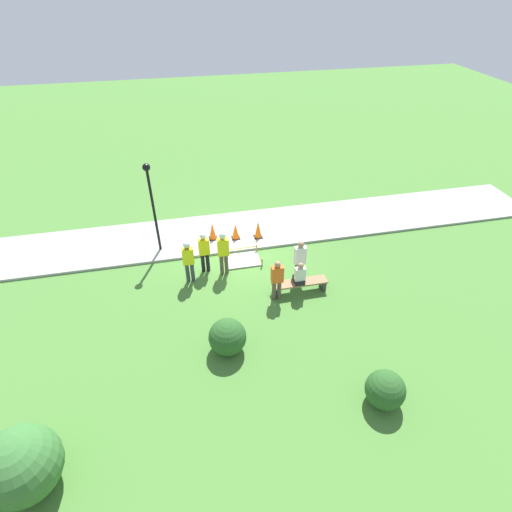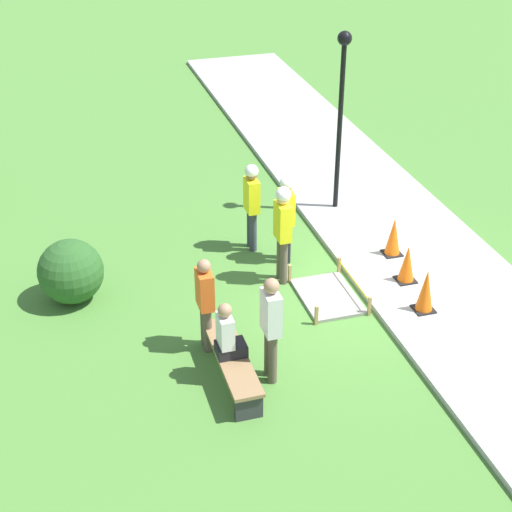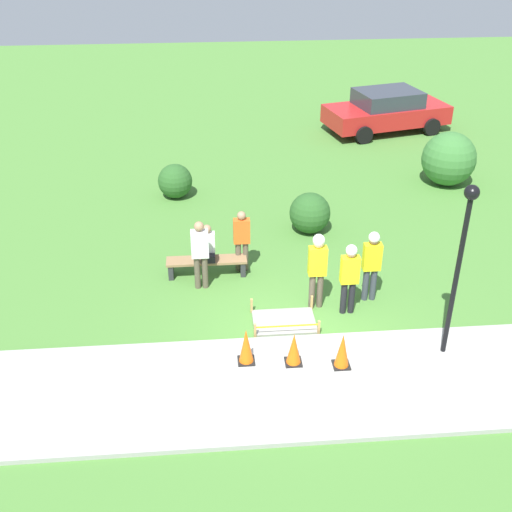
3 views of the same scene
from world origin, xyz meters
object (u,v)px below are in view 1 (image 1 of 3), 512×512
Objects in this scene: worker_assistant at (204,249)px; bystander_in_orange_shirt at (277,278)px; worker_supervisor at (188,258)px; bystander_in_gray_shirt at (300,259)px; person_seated_on_bench at (300,275)px; worker_trainee at (223,249)px; traffic_cone_near_patch at (258,229)px; park_bench at (299,284)px; lamppost_near at (151,195)px; traffic_cone_far_patch at (236,231)px; traffic_cone_sidewalk_edge at (213,231)px.

worker_assistant reaches higher than bystander_in_orange_shirt.
worker_supervisor is 3.92m from bystander_in_gray_shirt.
person_seated_on_bench is 3.93m from worker_supervisor.
bystander_in_orange_shirt is (0.83, 0.13, 0.11)m from person_seated_on_bench.
worker_assistant is at bearing -141.87° from worker_supervisor.
person_seated_on_bench is 0.48× the size of worker_trainee.
person_seated_on_bench is (-0.67, 3.56, 0.31)m from traffic_cone_near_patch.
park_bench is at bearing -127.53° from person_seated_on_bench.
park_bench is 1.06m from bystander_in_orange_shirt.
traffic_cone_near_patch is 4.50m from lamppost_near.
worker_assistant reaches higher than traffic_cone_far_patch.
park_bench is at bearing 114.31° from traffic_cone_far_patch.
traffic_cone_far_patch is 0.44× the size of bystander_in_orange_shirt.
bystander_in_gray_shirt is (-3.83, 0.83, -0.05)m from worker_supervisor.
bystander_in_gray_shirt is (-1.01, -0.74, 0.09)m from bystander_in_orange_shirt.
worker_assistant is 0.73m from worker_trainee.
traffic_cone_near_patch is 3.64m from person_seated_on_bench.
bystander_in_gray_shirt reaches higher than park_bench.
worker_supervisor is at bearing 35.50° from traffic_cone_near_patch.
traffic_cone_sidewalk_edge is at bearing -104.96° from worker_assistant.
worker_trainee reaches higher than traffic_cone_sidewalk_edge.
worker_assistant is at bearing -31.08° from park_bench.
person_seated_on_bench is at bearing 123.30° from traffic_cone_sidewalk_edge.
worker_trainee is 3.32m from lamppost_near.
worker_trainee is at bearing 93.69° from traffic_cone_sidewalk_edge.
worker_trainee reaches higher than person_seated_on_bench.
traffic_cone_sidewalk_edge is 4.59m from park_bench.
park_bench is 1.22× the size of bystander_in_orange_shirt.
traffic_cone_far_patch is at bearing -177.80° from lamppost_near.
traffic_cone_sidewalk_edge is 2.32m from worker_trainee.
worker_trainee is (-1.27, -0.19, 0.08)m from worker_supervisor.
worker_supervisor reaches higher than person_seated_on_bench.
bystander_in_orange_shirt is at bearing 101.38° from traffic_cone_far_patch.
lamppost_near reaches higher than park_bench.
worker_supervisor and bystander_in_gray_shirt have the same top height.
lamppost_near reaches higher than worker_supervisor.
traffic_cone_near_patch is at bearing -144.50° from worker_supervisor.
bystander_in_orange_shirt is at bearing 87.50° from traffic_cone_near_patch.
bystander_in_gray_shirt is at bearing -103.86° from park_bench.
person_seated_on_bench is at bearing 147.92° from worker_assistant.
person_seated_on_bench is at bearing 113.52° from traffic_cone_far_patch.
traffic_cone_near_patch is 3.70m from worker_supervisor.
bystander_in_orange_shirt reaches higher than park_bench.
traffic_cone_near_patch is at bearing -145.20° from worker_assistant.
traffic_cone_near_patch is 0.42× the size of worker_trainee.
lamppost_near is (4.69, -3.56, 1.72)m from person_seated_on_bench.
park_bench is (-2.57, 3.80, -0.15)m from traffic_cone_sidewalk_edge.
bystander_in_orange_shirt reaches higher than person_seated_on_bench.
traffic_cone_sidewalk_edge is at bearing -66.94° from bystander_in_orange_shirt.
lamppost_near is at bearing 7.63° from traffic_cone_sidewalk_edge.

